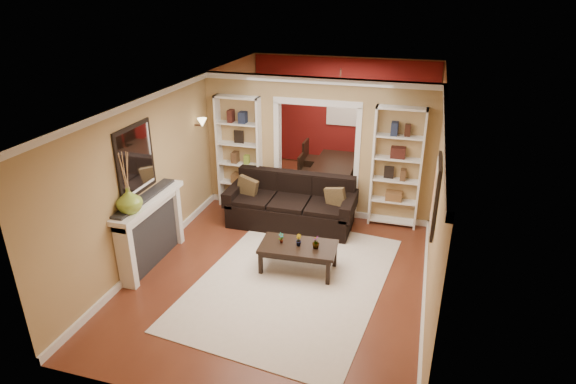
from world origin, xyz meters
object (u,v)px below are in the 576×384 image
(sofa, at_px, (291,202))
(bookshelf_left, at_px, (240,153))
(coffee_table, at_px, (298,258))
(bookshelf_right, at_px, (396,168))
(dining_table, at_px, (336,174))
(fireplace, at_px, (152,232))

(sofa, distance_m, bookshelf_left, 1.53)
(sofa, distance_m, coffee_table, 1.63)
(sofa, bearing_deg, bookshelf_right, 17.30)
(dining_table, bearing_deg, fireplace, 151.23)
(bookshelf_right, relative_size, fireplace, 1.35)
(coffee_table, relative_size, fireplace, 0.71)
(coffee_table, height_order, fireplace, fireplace)
(fireplace, bearing_deg, bookshelf_left, 77.95)
(fireplace, height_order, dining_table, fireplace)
(bookshelf_left, height_order, fireplace, bookshelf_left)
(dining_table, bearing_deg, coffee_table, -178.56)
(bookshelf_right, bearing_deg, sofa, -162.70)
(coffee_table, bearing_deg, dining_table, 88.09)
(bookshelf_right, distance_m, fireplace, 4.47)
(sofa, xyz_separation_m, dining_table, (0.47, 2.14, -0.18))
(coffee_table, height_order, bookshelf_left, bookshelf_left)
(fireplace, bearing_deg, sofa, 47.64)
(coffee_table, distance_m, fireplace, 2.40)
(sofa, height_order, dining_table, sofa)
(bookshelf_right, height_order, fireplace, bookshelf_right)
(coffee_table, xyz_separation_m, fireplace, (-2.34, -0.44, 0.35))
(fireplace, bearing_deg, coffee_table, 10.72)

